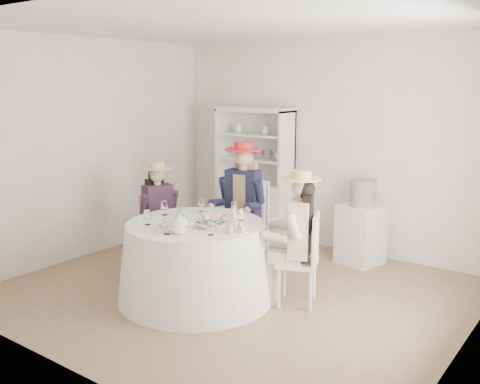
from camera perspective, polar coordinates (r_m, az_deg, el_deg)
The scene contains 23 objects.
ground at distance 5.72m, azimuth -0.60°, elevation -10.52°, with size 4.50×4.50×0.00m, color olive.
ceiling at distance 5.33m, azimuth -0.67°, elevation 17.47°, with size 4.50×4.50×0.00m, color white.
wall_back at distance 7.05m, azimuth 9.19°, elevation 4.90°, with size 4.50×4.50×0.00m, color silver.
wall_front at distance 3.97m, azimuth -18.20°, elevation -0.68°, with size 4.50×4.50×0.00m, color silver.
wall_left at distance 6.94m, azimuth -15.73°, elevation 4.51°, with size 4.50×4.50×0.00m, color silver.
wall_right at distance 4.42m, azimuth 23.43°, elevation 0.13°, with size 4.50×4.50×0.00m, color silver.
tea_table at distance 5.44m, azimuth -4.73°, elevation -7.33°, with size 1.58×1.58×0.79m.
hutch at distance 7.45m, azimuth 1.61°, elevation -0.07°, with size 1.22×0.78×1.82m.
side_table at distance 6.63m, azimuth 12.75°, elevation -4.44°, with size 0.46×0.46×0.71m, color silver.
hatbox at distance 6.51m, azimuth 12.95°, elevation -0.09°, with size 0.31×0.31×0.31m, color black.
guest_left at distance 6.25m, azimuth -8.64°, elevation -1.83°, with size 0.52×0.48×1.27m.
guest_mid at distance 6.17m, azimuth 0.25°, elevation -0.66°, with size 0.56×0.59×1.49m.
guest_right at distance 5.20m, azimuth 6.17°, elevation -4.08°, with size 0.56×0.51×1.34m.
spare_chair at distance 6.98m, azimuth 2.58°, elevation -2.09°, with size 0.45×0.45×0.94m.
teacup_a at distance 5.58m, azimuth -6.28°, elevation -2.27°, with size 0.09×0.09×0.07m, color white.
teacup_b at distance 5.53m, azimuth -2.93°, elevation -2.36°, with size 0.07×0.07×0.06m, color white.
teacup_c at distance 5.29m, azimuth -1.65°, elevation -2.95°, with size 0.09×0.09×0.07m, color white.
flower_bowl at distance 5.12m, azimuth -3.65°, elevation -3.57°, with size 0.21×0.21×0.05m, color white.
flower_arrangement at distance 5.14m, azimuth -3.23°, elevation -2.78°, with size 0.19×0.19×0.07m.
table_teapot at distance 4.94m, azimuth -6.48°, elevation -3.55°, with size 0.25×0.18×0.19m.
sandwich_plate at distance 5.16m, azimuth -7.73°, elevation -3.67°, with size 0.27×0.27×0.06m.
cupcake_stand at distance 4.96m, azimuth -0.47°, elevation -3.43°, with size 0.23×0.23×0.21m.
stemware_set at distance 5.31m, azimuth -4.81°, elevation -2.50°, with size 0.99×0.99×0.15m.
Camera 1 is at (3.18, -4.24, 2.16)m, focal length 40.00 mm.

